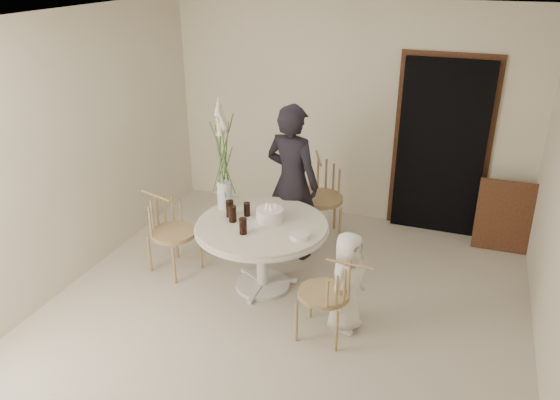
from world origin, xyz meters
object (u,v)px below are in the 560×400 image
(chair_right, at_px, (336,288))
(girl, at_px, (292,182))
(table, at_px, (262,234))
(chair_left, at_px, (165,222))
(chair_far, at_px, (319,186))
(flower_vase, at_px, (223,161))
(boy, at_px, (347,282))
(birthday_cake, at_px, (270,215))

(chair_right, xyz_separation_m, girl, (-0.86, 1.30, 0.36))
(table, height_order, chair_left, chair_left)
(chair_far, height_order, chair_right, chair_far)
(girl, distance_m, flower_vase, 0.87)
(chair_left, height_order, girl, girl)
(chair_left, height_order, boy, boy)
(table, bearing_deg, birthday_cake, 56.18)
(chair_right, relative_size, birthday_cake, 2.97)
(girl, bearing_deg, flower_vase, 59.91)
(chair_left, xyz_separation_m, flower_vase, (0.62, 0.20, 0.71))
(chair_left, relative_size, boy, 0.87)
(chair_far, height_order, birthday_cake, chair_far)
(chair_far, relative_size, chair_right, 1.19)
(chair_left, xyz_separation_m, birthday_cake, (1.17, 0.07, 0.25))
(table, xyz_separation_m, birthday_cake, (0.05, 0.08, 0.18))
(chair_left, bearing_deg, flower_vase, -54.51)
(girl, height_order, boy, girl)
(table, relative_size, chair_right, 1.67)
(girl, relative_size, birthday_cake, 6.52)
(boy, height_order, flower_vase, flower_vase)
(table, xyz_separation_m, chair_right, (0.91, -0.54, -0.10))
(chair_left, height_order, birthday_cake, birthday_cake)
(chair_far, bearing_deg, girl, -126.15)
(flower_vase, bearing_deg, girl, 45.60)
(birthday_cake, bearing_deg, girl, 90.26)
(table, distance_m, chair_left, 1.12)
(chair_far, distance_m, flower_vase, 1.48)
(chair_far, relative_size, boy, 0.98)
(boy, relative_size, flower_vase, 0.82)
(chair_right, height_order, birthday_cake, birthday_cake)
(boy, relative_size, birthday_cake, 3.59)
(table, distance_m, birthday_cake, 0.20)
(girl, relative_size, boy, 1.81)
(chair_left, bearing_deg, chair_right, -87.59)
(chair_far, xyz_separation_m, birthday_cake, (-0.14, -1.27, 0.18))
(chair_far, bearing_deg, flower_vase, -143.70)
(table, xyz_separation_m, girl, (0.05, 0.77, 0.26))
(birthday_cake, bearing_deg, table, -123.82)
(chair_far, bearing_deg, boy, -88.53)
(boy, bearing_deg, chair_far, 38.61)
(chair_right, xyz_separation_m, flower_vase, (-1.40, 0.75, 0.74))
(boy, bearing_deg, girl, 53.30)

